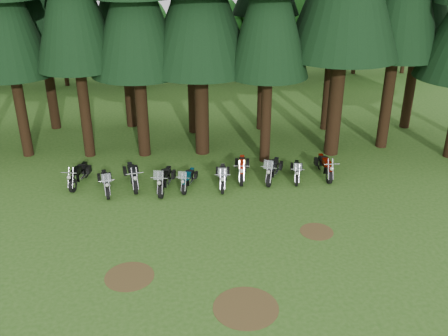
{
  "coord_description": "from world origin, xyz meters",
  "views": [
    {
      "loc": [
        -0.72,
        -16.98,
        11.02
      ],
      "look_at": [
        0.96,
        5.0,
        1.0
      ],
      "focal_mm": 40.0,
      "sensor_mm": 36.0,
      "label": 1
    }
  ],
  "objects_px": {
    "motorcycle_4": "(188,180)",
    "motorcycle_5": "(223,177)",
    "motorcycle_2": "(133,176)",
    "motorcycle_7": "(273,170)",
    "motorcycle_9": "(325,167)",
    "motorcycle_3": "(165,180)",
    "motorcycle_0": "(79,175)",
    "motorcycle_8": "(297,172)",
    "motorcycle_1": "(106,183)",
    "motorcycle_6": "(242,169)"
  },
  "relations": [
    {
      "from": "motorcycle_0",
      "to": "motorcycle_7",
      "type": "xyz_separation_m",
      "value": [
        9.66,
        -0.21,
        0.03
      ]
    },
    {
      "from": "motorcycle_4",
      "to": "motorcycle_8",
      "type": "height_order",
      "value": "same"
    },
    {
      "from": "motorcycle_0",
      "to": "motorcycle_8",
      "type": "relative_size",
      "value": 1.11
    },
    {
      "from": "motorcycle_8",
      "to": "motorcycle_2",
      "type": "bearing_deg",
      "value": -168.15
    },
    {
      "from": "motorcycle_2",
      "to": "motorcycle_6",
      "type": "relative_size",
      "value": 0.99
    },
    {
      "from": "motorcycle_2",
      "to": "motorcycle_8",
      "type": "distance_m",
      "value": 8.2
    },
    {
      "from": "motorcycle_1",
      "to": "motorcycle_9",
      "type": "relative_size",
      "value": 0.93
    },
    {
      "from": "motorcycle_6",
      "to": "motorcycle_7",
      "type": "relative_size",
      "value": 1.04
    },
    {
      "from": "motorcycle_7",
      "to": "motorcycle_9",
      "type": "height_order",
      "value": "motorcycle_7"
    },
    {
      "from": "motorcycle_2",
      "to": "motorcycle_9",
      "type": "xyz_separation_m",
      "value": [
        9.73,
        0.4,
        -0.01
      ]
    },
    {
      "from": "motorcycle_8",
      "to": "motorcycle_6",
      "type": "bearing_deg",
      "value": -176.64
    },
    {
      "from": "motorcycle_1",
      "to": "motorcycle_7",
      "type": "height_order",
      "value": "motorcycle_7"
    },
    {
      "from": "motorcycle_2",
      "to": "motorcycle_3",
      "type": "relative_size",
      "value": 0.99
    },
    {
      "from": "motorcycle_6",
      "to": "motorcycle_7",
      "type": "distance_m",
      "value": 1.56
    },
    {
      "from": "motorcycle_5",
      "to": "motorcycle_9",
      "type": "height_order",
      "value": "motorcycle_5"
    },
    {
      "from": "motorcycle_5",
      "to": "motorcycle_9",
      "type": "relative_size",
      "value": 0.97
    },
    {
      "from": "motorcycle_5",
      "to": "motorcycle_4",
      "type": "bearing_deg",
      "value": -173.11
    },
    {
      "from": "motorcycle_0",
      "to": "motorcycle_4",
      "type": "bearing_deg",
      "value": 2.19
    },
    {
      "from": "motorcycle_8",
      "to": "motorcycle_9",
      "type": "relative_size",
      "value": 0.86
    },
    {
      "from": "motorcycle_2",
      "to": "motorcycle_8",
      "type": "xyz_separation_m",
      "value": [
        8.2,
        0.09,
        -0.07
      ]
    },
    {
      "from": "motorcycle_8",
      "to": "motorcycle_4",
      "type": "bearing_deg",
      "value": -163.28
    },
    {
      "from": "motorcycle_4",
      "to": "motorcycle_9",
      "type": "height_order",
      "value": "motorcycle_4"
    },
    {
      "from": "motorcycle_4",
      "to": "motorcycle_8",
      "type": "distance_m",
      "value": 5.51
    },
    {
      "from": "motorcycle_0",
      "to": "motorcycle_3",
      "type": "distance_m",
      "value": 4.38
    },
    {
      "from": "motorcycle_1",
      "to": "motorcycle_2",
      "type": "height_order",
      "value": "motorcycle_1"
    },
    {
      "from": "motorcycle_4",
      "to": "motorcycle_5",
      "type": "bearing_deg",
      "value": 17.89
    },
    {
      "from": "motorcycle_0",
      "to": "motorcycle_5",
      "type": "distance_m",
      "value": 7.13
    },
    {
      "from": "motorcycle_6",
      "to": "motorcycle_9",
      "type": "bearing_deg",
      "value": 6.14
    },
    {
      "from": "motorcycle_4",
      "to": "motorcycle_5",
      "type": "relative_size",
      "value": 0.88
    },
    {
      "from": "motorcycle_3",
      "to": "motorcycle_5",
      "type": "distance_m",
      "value": 2.82
    },
    {
      "from": "motorcycle_3",
      "to": "motorcycle_4",
      "type": "relative_size",
      "value": 1.18
    },
    {
      "from": "motorcycle_1",
      "to": "motorcycle_2",
      "type": "xyz_separation_m",
      "value": [
        1.23,
        0.56,
        0.04
      ]
    },
    {
      "from": "motorcycle_0",
      "to": "motorcycle_7",
      "type": "height_order",
      "value": "motorcycle_7"
    },
    {
      "from": "motorcycle_0",
      "to": "motorcycle_8",
      "type": "xyz_separation_m",
      "value": [
        10.88,
        -0.29,
        -0.05
      ]
    },
    {
      "from": "motorcycle_7",
      "to": "motorcycle_1",
      "type": "bearing_deg",
      "value": -153.71
    },
    {
      "from": "motorcycle_3",
      "to": "motorcycle_8",
      "type": "bearing_deg",
      "value": 16.61
    },
    {
      "from": "motorcycle_2",
      "to": "motorcycle_3",
      "type": "height_order",
      "value": "motorcycle_3"
    },
    {
      "from": "motorcycle_6",
      "to": "motorcycle_9",
      "type": "relative_size",
      "value": 1.02
    },
    {
      "from": "motorcycle_9",
      "to": "motorcycle_3",
      "type": "bearing_deg",
      "value": -173.43
    },
    {
      "from": "motorcycle_2",
      "to": "motorcycle_7",
      "type": "relative_size",
      "value": 1.03
    },
    {
      "from": "motorcycle_3",
      "to": "motorcycle_5",
      "type": "height_order",
      "value": "motorcycle_3"
    },
    {
      "from": "motorcycle_4",
      "to": "motorcycle_7",
      "type": "relative_size",
      "value": 0.87
    },
    {
      "from": "motorcycle_2",
      "to": "motorcycle_4",
      "type": "height_order",
      "value": "motorcycle_4"
    },
    {
      "from": "motorcycle_1",
      "to": "motorcycle_3",
      "type": "relative_size",
      "value": 0.92
    },
    {
      "from": "motorcycle_2",
      "to": "motorcycle_8",
      "type": "relative_size",
      "value": 1.16
    },
    {
      "from": "motorcycle_4",
      "to": "motorcycle_9",
      "type": "relative_size",
      "value": 0.86
    },
    {
      "from": "motorcycle_3",
      "to": "motorcycle_1",
      "type": "bearing_deg",
      "value": -169.49
    },
    {
      "from": "motorcycle_7",
      "to": "motorcycle_3",
      "type": "bearing_deg",
      "value": -150.92
    },
    {
      "from": "motorcycle_1",
      "to": "motorcycle_5",
      "type": "bearing_deg",
      "value": -11.09
    },
    {
      "from": "motorcycle_8",
      "to": "motorcycle_3",
      "type": "bearing_deg",
      "value": -163.0
    }
  ]
}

